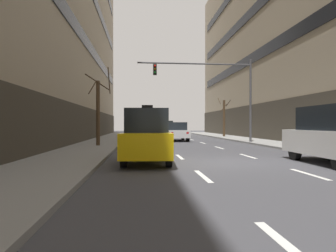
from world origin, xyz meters
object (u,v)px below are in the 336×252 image
taxi_driving_4 (166,128)px  street_tree_1 (224,117)px  car_driving_1 (143,130)px  taxi_driving_3 (144,131)px  street_tree_0 (98,110)px  car_driving_2 (176,132)px  traffic_signal_0 (217,84)px  car_parked_1 (336,135)px  taxi_driving_0 (147,136)px

taxi_driving_4 → street_tree_1: street_tree_1 is taller
car_driving_1 → street_tree_1: size_ratio=0.94×
car_driving_1 → street_tree_1: bearing=-35.0°
street_tree_1 → taxi_driving_3: bearing=-157.3°
taxi_driving_4 → street_tree_0: bearing=-108.2°
car_driving_2 → traffic_signal_0: bearing=-57.0°
car_parked_1 → taxi_driving_3: bearing=110.9°
traffic_signal_0 → car_parked_1: bearing=-83.9°
taxi_driving_3 → taxi_driving_4: (3.18, 9.60, 0.16)m
taxi_driving_4 → traffic_signal_0: traffic_signal_0 is taller
car_parked_1 → street_tree_1: street_tree_1 is taller
car_driving_1 → taxi_driving_3: taxi_driving_3 is taller
traffic_signal_0 → street_tree_0: traffic_signal_0 is taller
taxi_driving_3 → car_parked_1: size_ratio=0.99×
street_tree_0 → street_tree_1: 18.42m
car_driving_1 → taxi_driving_0: bearing=-90.1°
car_driving_1 → traffic_signal_0: (5.78, -17.09, 3.98)m
taxi_driving_0 → car_parked_1: taxi_driving_0 is taller
car_driving_2 → street_tree_1: bearing=44.0°
taxi_driving_3 → traffic_signal_0: bearing=-48.3°
taxi_driving_0 → car_parked_1: (7.12, -1.31, 0.06)m
traffic_signal_0 → car_driving_1: bearing=108.7°
car_driving_2 → taxi_driving_3: (-3.04, 2.25, -0.00)m
taxi_driving_3 → street_tree_0: bearing=-108.1°
taxi_driving_0 → taxi_driving_3: size_ratio=0.97×
car_driving_2 → traffic_signal_0: (2.76, -4.25, 3.91)m
car_driving_1 → car_driving_2: size_ratio=0.93×
car_driving_2 → street_tree_0: 9.63m
traffic_signal_0 → street_tree_1: size_ratio=2.00×
taxi_driving_3 → traffic_signal_0: traffic_signal_0 is taller
car_driving_2 → taxi_driving_4: bearing=89.3°
taxi_driving_0 → car_parked_1: size_ratio=0.96×
taxi_driving_3 → taxi_driving_4: 10.11m
car_driving_1 → street_tree_1: 11.65m
taxi_driving_0 → street_tree_0: size_ratio=0.88×
car_parked_1 → street_tree_0: (-10.19, 9.08, 1.34)m
car_driving_1 → taxi_driving_4: bearing=-17.4°
traffic_signal_0 → street_tree_1: 11.36m
street_tree_1 → car_driving_2: bearing=-136.0°
car_driving_2 → street_tree_1: size_ratio=1.01×
street_tree_0 → street_tree_1: size_ratio=1.11×
taxi_driving_0 → street_tree_0: 8.47m
car_driving_1 → street_tree_0: bearing=-98.8°
car_driving_2 → car_driving_1: bearing=103.2°
car_driving_2 → taxi_driving_3: size_ratio=1.01×
car_driving_1 → car_driving_2: car_driving_2 is taller
taxi_driving_3 → taxi_driving_0: bearing=-90.1°
car_driving_2 → car_parked_1: 16.81m
traffic_signal_0 → street_tree_0: bearing=-161.4°
taxi_driving_0 → car_driving_1: taxi_driving_0 is taller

